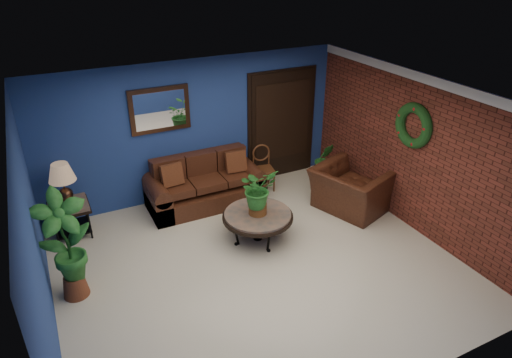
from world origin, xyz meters
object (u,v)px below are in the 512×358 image
coffee_table (258,217)px  end_table (70,211)px  armchair (350,190)px  table_lamp (63,179)px  sofa (204,188)px  side_chair (263,165)px

coffee_table → end_table: end_table is taller
coffee_table → armchair: size_ratio=0.93×
coffee_table → table_lamp: bearing=151.0°
sofa → armchair: bearing=-32.0°
side_chair → armchair: bearing=-45.7°
coffee_table → table_lamp: 3.03m
armchair → end_table: bearing=54.3°
end_table → table_lamp: (-0.00, 0.00, 0.57)m
sofa → armchair: (2.19, -1.36, 0.09)m
sofa → coffee_table: (0.34, -1.47, 0.12)m
end_table → coffee_table: bearing=-29.0°
side_chair → armchair: 1.72m
sofa → armchair: size_ratio=1.70×
coffee_table → end_table: bearing=151.0°
end_table → table_lamp: size_ratio=0.92×
sofa → table_lamp: table_lamp is taller
sofa → coffee_table: sofa is taller
sofa → end_table: sofa is taller
end_table → side_chair: bearing=1.0°
end_table → armchair: armchair is taller
armchair → coffee_table: bearing=74.3°
sofa → side_chair: 1.21m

